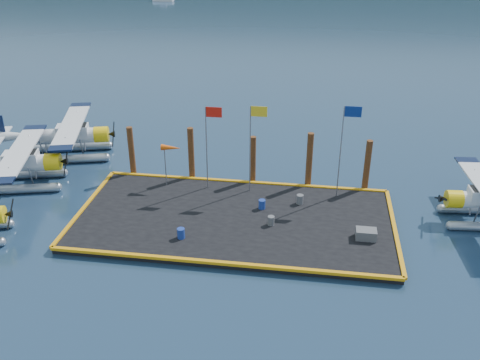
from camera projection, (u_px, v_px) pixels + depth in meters
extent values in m
plane|color=#19304D|center=(234.00, 223.00, 34.35)|extent=(4000.00, 4000.00, 0.00)
cube|color=black|center=(234.00, 220.00, 34.26)|extent=(20.00, 10.00, 0.40)
cube|color=black|center=(10.00, 214.00, 32.26)|extent=(0.63, 2.03, 1.06)
cylinder|color=#9CA2AA|center=(18.00, 175.00, 39.82)|extent=(6.61, 2.30, 0.64)
cylinder|color=#9CA2AA|center=(9.00, 189.00, 37.73)|extent=(6.61, 2.30, 0.64)
cylinder|color=silver|center=(13.00, 164.00, 38.14)|extent=(5.13, 2.40, 1.18)
cube|color=silver|center=(21.00, 159.00, 38.03)|extent=(2.58, 1.74, 0.97)
cube|color=black|center=(25.00, 156.00, 37.97)|extent=(1.74, 1.47, 0.59)
cylinder|color=yellow|center=(53.00, 162.00, 38.41)|extent=(1.35, 1.48, 1.25)
cube|color=black|center=(66.00, 161.00, 38.50)|extent=(0.67, 2.33, 1.21)
cube|color=silver|center=(20.00, 152.00, 37.79)|extent=(4.00, 9.76, 0.13)
cube|color=black|center=(35.00, 128.00, 41.89)|extent=(1.80, 1.34, 0.14)
cube|color=black|center=(1.00, 181.00, 33.70)|extent=(1.80, 1.34, 0.14)
cylinder|color=#9CA2AA|center=(67.00, 147.00, 44.40)|extent=(6.79, 2.41, 0.66)
cylinder|color=#9CA2AA|center=(62.00, 159.00, 42.25)|extent=(6.79, 2.41, 0.66)
cylinder|color=silver|center=(65.00, 136.00, 42.68)|extent=(5.28, 2.50, 1.21)
cube|color=silver|center=(73.00, 131.00, 42.57)|extent=(2.66, 1.80, 0.99)
cube|color=black|center=(77.00, 128.00, 42.50)|extent=(1.79, 1.52, 0.61)
cylinder|color=yellow|center=(101.00, 134.00, 42.97)|extent=(1.40, 1.52, 1.28)
cube|color=black|center=(113.00, 134.00, 43.07)|extent=(0.70, 2.39, 1.24)
cube|color=silver|center=(72.00, 125.00, 42.32)|extent=(4.17, 10.03, 0.13)
cube|color=black|center=(81.00, 105.00, 46.53)|extent=(1.86, 1.39, 0.14)
cube|color=black|center=(61.00, 148.00, 38.11)|extent=(1.86, 1.39, 0.14)
cube|color=silver|center=(0.00, 136.00, 42.04)|extent=(1.93, 3.88, 0.11)
cylinder|color=yellow|center=(454.00, 199.00, 33.83)|extent=(1.06, 1.21, 1.13)
cube|color=black|center=(441.00, 199.00, 33.87)|extent=(0.24, 2.16, 1.09)
cube|color=black|center=(467.00, 160.00, 37.07)|extent=(1.53, 1.00, 0.13)
cylinder|color=#515155|center=(271.00, 221.00, 33.22)|extent=(0.42, 0.42, 0.60)
cylinder|color=navy|center=(181.00, 233.00, 31.88)|extent=(0.46, 0.46, 0.64)
cylinder|color=#515155|center=(300.00, 199.00, 35.63)|extent=(0.45, 0.45, 0.64)
cylinder|color=navy|center=(262.00, 204.00, 35.04)|extent=(0.44, 0.44, 0.63)
cube|color=#515155|center=(366.00, 234.00, 31.83)|extent=(1.22, 0.81, 0.61)
cylinder|color=gray|center=(207.00, 149.00, 36.49)|extent=(0.08, 0.08, 6.00)
cube|color=red|center=(214.00, 112.00, 35.22)|extent=(1.10, 0.03, 0.70)
cylinder|color=gray|center=(250.00, 150.00, 36.05)|extent=(0.08, 0.08, 6.20)
cube|color=yellow|center=(259.00, 112.00, 34.74)|extent=(1.10, 0.03, 0.70)
cylinder|color=gray|center=(340.00, 153.00, 35.20)|extent=(0.08, 0.08, 6.50)
cube|color=navy|center=(353.00, 112.00, 33.82)|extent=(1.10, 0.03, 0.70)
cylinder|color=gray|center=(165.00, 166.00, 37.56)|extent=(0.07, 0.07, 3.00)
cone|color=#E9540C|center=(171.00, 148.00, 36.86)|extent=(1.40, 0.44, 0.44)
cylinder|color=#3F2112|center=(132.00, 153.00, 39.31)|extent=(0.44, 0.44, 4.00)
cylinder|color=#3F2112|center=(191.00, 155.00, 38.68)|extent=(0.44, 0.44, 4.20)
cylinder|color=#3F2112|center=(253.00, 161.00, 38.19)|extent=(0.44, 0.44, 3.80)
cylinder|color=#3F2112|center=(309.00, 162.00, 37.55)|extent=(0.44, 0.44, 4.30)
cylinder|color=#3F2112|center=(367.00, 167.00, 37.10)|extent=(0.44, 0.44, 4.00)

